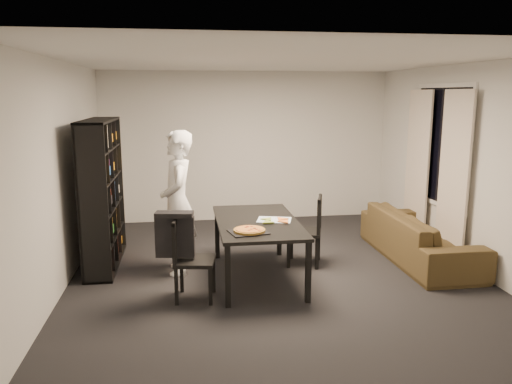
{
  "coord_description": "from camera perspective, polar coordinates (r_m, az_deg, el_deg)",
  "views": [
    {
      "loc": [
        -1.1,
        -5.93,
        2.22
      ],
      "look_at": [
        -0.25,
        -0.09,
        1.05
      ],
      "focal_mm": 35.0,
      "sensor_mm": 36.0,
      "label": 1
    }
  ],
  "objects": [
    {
      "name": "room",
      "position": [
        6.1,
        2.18,
        2.52
      ],
      "size": [
        5.01,
        5.51,
        2.61
      ],
      "color": "black",
      "rests_on": "ground"
    },
    {
      "name": "window_pane",
      "position": [
        7.49,
        20.44,
        4.98
      ],
      "size": [
        0.02,
        1.4,
        1.6
      ],
      "primitive_type": "cube",
      "color": "black",
      "rests_on": "room"
    },
    {
      "name": "window_frame",
      "position": [
        7.48,
        20.41,
        4.98
      ],
      "size": [
        0.03,
        1.52,
        1.72
      ],
      "primitive_type": "cube",
      "color": "white",
      "rests_on": "room"
    },
    {
      "name": "curtain_left",
      "position": [
        7.04,
        21.65,
        1.66
      ],
      "size": [
        0.03,
        0.7,
        2.25
      ],
      "primitive_type": "cube",
      "color": "beige",
      "rests_on": "room"
    },
    {
      "name": "curtain_right",
      "position": [
        7.95,
        17.95,
        2.91
      ],
      "size": [
        0.03,
        0.7,
        2.25
      ],
      "primitive_type": "cube",
      "color": "beige",
      "rests_on": "room"
    },
    {
      "name": "bookshelf",
      "position": [
        6.74,
        -17.15,
        -0.17
      ],
      "size": [
        0.35,
        1.5,
        1.9
      ],
      "primitive_type": "cube",
      "color": "black",
      "rests_on": "room"
    },
    {
      "name": "dining_table",
      "position": [
        6.02,
        0.14,
        -3.86
      ],
      "size": [
        0.96,
        1.73,
        0.72
      ],
      "color": "black",
      "rests_on": "room"
    },
    {
      "name": "chair_left",
      "position": [
        5.5,
        -7.91,
        -6.95
      ],
      "size": [
        0.48,
        0.48,
        0.91
      ],
      "rotation": [
        0.0,
        0.0,
        1.42
      ],
      "color": "black",
      "rests_on": "room"
    },
    {
      "name": "chair_right",
      "position": [
        6.56,
        6.3,
        -3.87
      ],
      "size": [
        0.54,
        0.54,
        0.92
      ],
      "rotation": [
        0.0,
        0.0,
        -1.89
      ],
      "color": "black",
      "rests_on": "room"
    },
    {
      "name": "draped_jacket",
      "position": [
        5.45,
        -9.27,
        -4.61
      ],
      "size": [
        0.43,
        0.24,
        0.5
      ],
      "rotation": [
        0.0,
        0.0,
        1.42
      ],
      "color": "black",
      "rests_on": "chair_left"
    },
    {
      "name": "person",
      "position": [
        6.25,
        -8.94,
        -1.21
      ],
      "size": [
        0.46,
        0.67,
        1.79
      ],
      "primitive_type": "imported",
      "rotation": [
        0.0,
        0.0,
        -1.52
      ],
      "color": "white",
      "rests_on": "room"
    },
    {
      "name": "baking_tray",
      "position": [
        5.49,
        -0.88,
        -4.6
      ],
      "size": [
        0.46,
        0.4,
        0.01
      ],
      "primitive_type": "cube",
      "rotation": [
        0.0,
        0.0,
        0.22
      ],
      "color": "black",
      "rests_on": "dining_table"
    },
    {
      "name": "pepperoni_pizza",
      "position": [
        5.49,
        -0.76,
        -4.37
      ],
      "size": [
        0.35,
        0.35,
        0.03
      ],
      "rotation": [
        0.0,
        0.0,
        0.33
      ],
      "color": "olive",
      "rests_on": "dining_table"
    },
    {
      "name": "kitchen_towel",
      "position": [
        6.02,
        2.1,
        -3.21
      ],
      "size": [
        0.47,
        0.4,
        0.01
      ],
      "primitive_type": "cube",
      "rotation": [
        0.0,
        0.0,
        -0.27
      ],
      "color": "white",
      "rests_on": "dining_table"
    },
    {
      "name": "pizza_slices",
      "position": [
        5.95,
        2.2,
        -3.26
      ],
      "size": [
        0.45,
        0.41,
        0.01
      ],
      "primitive_type": null,
      "rotation": [
        0.0,
        0.0,
        -0.32
      ],
      "color": "gold",
      "rests_on": "dining_table"
    },
    {
      "name": "sofa",
      "position": [
        7.13,
        18.15,
        -4.84
      ],
      "size": [
        0.86,
        2.19,
        0.64
      ],
      "primitive_type": "imported",
      "rotation": [
        0.0,
        0.0,
        1.57
      ],
      "color": "#3E2E19",
      "rests_on": "room"
    }
  ]
}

